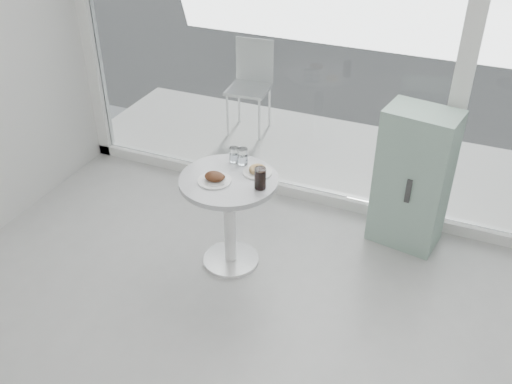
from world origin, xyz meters
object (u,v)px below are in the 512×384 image
at_px(main_table, 229,204).
at_px(plate_donut, 257,171).
at_px(water_tumbler_a, 234,156).
at_px(water_tumbler_b, 242,157).
at_px(plate_fritter, 215,178).
at_px(cola_glass, 260,179).
at_px(mint_cabinet, 413,179).
at_px(patio_chair, 251,80).

relative_size(main_table, plate_donut, 3.56).
height_order(water_tumbler_a, water_tumbler_b, water_tumbler_b).
distance_m(plate_fritter, plate_donut, 0.32).
bearing_deg(water_tumbler_a, plate_donut, -20.32).
relative_size(plate_donut, cola_glass, 1.37).
height_order(mint_cabinet, plate_donut, mint_cabinet).
xyz_separation_m(patio_chair, water_tumbler_a, (0.68, -1.89, 0.22)).
bearing_deg(cola_glass, patio_chair, 114.93).
bearing_deg(patio_chair, mint_cabinet, -38.05).
height_order(mint_cabinet, cola_glass, mint_cabinet).
bearing_deg(mint_cabinet, water_tumbler_b, -143.60).
height_order(water_tumbler_b, cola_glass, cola_glass).
bearing_deg(water_tumbler_b, plate_fritter, -104.58).
height_order(patio_chair, plate_fritter, patio_chair).
bearing_deg(main_table, patio_chair, 109.26).
xyz_separation_m(main_table, water_tumbler_a, (-0.06, 0.23, 0.27)).
relative_size(mint_cabinet, patio_chair, 1.20).
height_order(plate_fritter, water_tumbler_b, water_tumbler_b).
height_order(mint_cabinet, water_tumbler_b, mint_cabinet).
xyz_separation_m(mint_cabinet, water_tumbler_a, (-1.26, -0.59, 0.24)).
bearing_deg(cola_glass, water_tumbler_a, 140.84).
distance_m(mint_cabinet, water_tumbler_b, 1.35).
bearing_deg(patio_chair, plate_donut, -69.55).
bearing_deg(water_tumbler_b, cola_glass, -45.71).
height_order(patio_chair, plate_donut, patio_chair).
bearing_deg(mint_cabinet, cola_glass, -127.91).
height_order(main_table, plate_donut, plate_donut).
distance_m(patio_chair, plate_fritter, 2.31).
xyz_separation_m(plate_fritter, plate_donut, (0.23, 0.22, -0.01)).
distance_m(patio_chair, cola_glass, 2.39).
height_order(plate_fritter, water_tumbler_a, water_tumbler_a).
xyz_separation_m(mint_cabinet, patio_chair, (-1.94, 1.30, 0.02)).
bearing_deg(plate_fritter, mint_cabinet, 35.43).
relative_size(mint_cabinet, water_tumbler_a, 9.93).
xyz_separation_m(patio_chair, plate_donut, (0.91, -1.98, 0.19)).
bearing_deg(plate_donut, cola_glass, -61.73).
distance_m(plate_fritter, water_tumbler_a, 0.31).
height_order(main_table, water_tumbler_a, water_tumbler_a).
height_order(mint_cabinet, patio_chair, mint_cabinet).
distance_m(main_table, plate_fritter, 0.27).
relative_size(main_table, water_tumbler_a, 6.58).
relative_size(water_tumbler_a, water_tumbler_b, 0.92).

